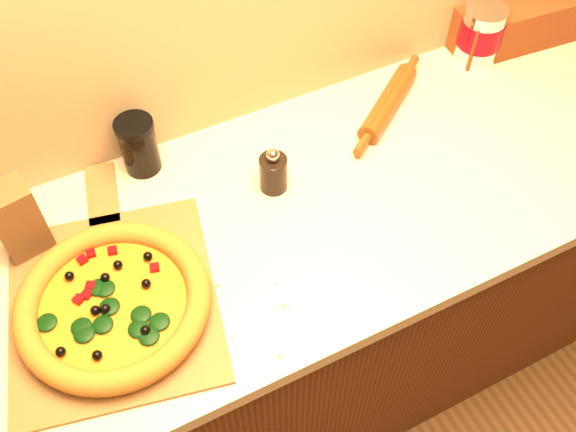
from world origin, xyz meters
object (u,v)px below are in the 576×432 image
at_px(rolling_pin, 388,102).
at_px(coffee_canister, 480,34).
at_px(pizza, 114,304).
at_px(pepper_grinder, 273,172).
at_px(dark_jar, 139,145).
at_px(pizza_peel, 113,295).

xyz_separation_m(rolling_pin, coffee_canister, (0.32, 0.07, 0.05)).
height_order(pizza, coffee_canister, coffee_canister).
bearing_deg(pepper_grinder, coffee_canister, 13.49).
distance_m(pizza, dark_jar, 0.39).
xyz_separation_m(pizza, coffee_canister, (1.10, 0.32, 0.05)).
relative_size(pizza, coffee_canister, 2.45).
distance_m(coffee_canister, dark_jar, 0.93).
bearing_deg(pizza_peel, coffee_canister, 26.54).
bearing_deg(pizza, pepper_grinder, 20.21).
bearing_deg(pepper_grinder, pizza_peel, -164.34).
relative_size(pepper_grinder, rolling_pin, 0.36).
distance_m(pizza_peel, pizza, 0.05).
bearing_deg(pizza, coffee_canister, 16.10).
xyz_separation_m(pizza_peel, pizza, (-0.00, -0.04, 0.03)).
relative_size(pizza_peel, pizza, 1.69).
bearing_deg(coffee_canister, pizza_peel, -165.69).
height_order(rolling_pin, dark_jar, dark_jar).
bearing_deg(coffee_canister, rolling_pin, -168.14).
relative_size(pizza, rolling_pin, 1.16).
height_order(pizza, pepper_grinder, pepper_grinder).
bearing_deg(pizza, rolling_pin, 17.77).
relative_size(rolling_pin, coffee_canister, 2.11).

